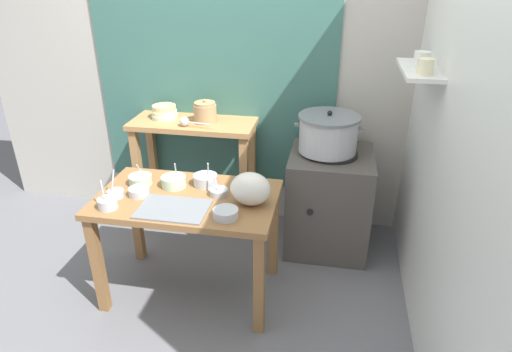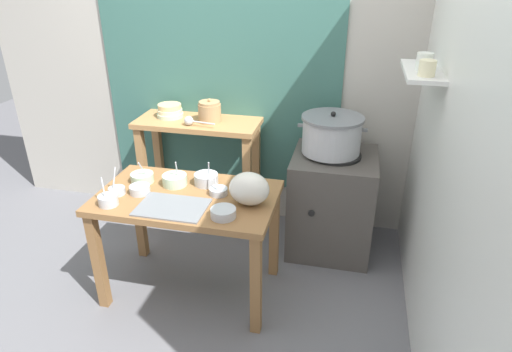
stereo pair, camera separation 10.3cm
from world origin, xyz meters
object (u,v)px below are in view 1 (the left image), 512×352
at_px(plastic_bag, 250,189).
at_px(prep_bowl_5, 108,203).
at_px(steamer_pot, 328,133).
at_px(prep_bowl_3, 245,182).
at_px(prep_bowl_8, 219,192).
at_px(serving_tray, 173,209).
at_px(prep_bowl_7, 139,191).
at_px(prep_table, 188,212).
at_px(bowl_stack_enamel, 164,112).
at_px(stove_block, 328,201).
at_px(back_shelf_table, 194,148).
at_px(prep_bowl_4, 116,193).
at_px(prep_bowl_0, 140,179).
at_px(ladle, 185,122).
at_px(prep_bowl_2, 205,180).
at_px(clay_pot, 205,112).
at_px(prep_bowl_1, 174,181).
at_px(prep_bowl_6, 226,213).

bearing_deg(plastic_bag, prep_bowl_5, -166.21).
relative_size(steamer_pot, plastic_bag, 2.03).
distance_m(prep_bowl_3, prep_bowl_8, 0.19).
bearing_deg(serving_tray, prep_bowl_7, 154.32).
distance_m(prep_table, bowl_stack_enamel, 1.05).
xyz_separation_m(stove_block, plastic_bag, (-0.45, -0.74, 0.44)).
relative_size(back_shelf_table, prep_bowl_4, 5.66).
bearing_deg(plastic_bag, stove_block, 58.39).
height_order(bowl_stack_enamel, prep_bowl_7, bowl_stack_enamel).
xyz_separation_m(serving_tray, prep_bowl_7, (-0.26, 0.13, 0.02)).
distance_m(stove_block, bowl_stack_enamel, 1.44).
distance_m(prep_bowl_0, prep_bowl_7, 0.16).
bearing_deg(plastic_bag, prep_bowl_0, 170.34).
bearing_deg(prep_bowl_4, plastic_bag, 4.35).
xyz_separation_m(back_shelf_table, prep_bowl_5, (-0.18, -1.06, 0.07)).
bearing_deg(prep_bowl_4, prep_bowl_7, 17.66).
relative_size(prep_table, stove_block, 1.41).
height_order(prep_bowl_4, prep_bowl_8, prep_bowl_4).
distance_m(serving_tray, prep_bowl_4, 0.41).
bearing_deg(serving_tray, ladle, 103.37).
bearing_deg(prep_bowl_2, plastic_bag, -29.89).
bearing_deg(back_shelf_table, prep_bowl_8, -62.68).
xyz_separation_m(clay_pot, prep_bowl_5, (-0.28, -1.06, -0.22)).
height_order(prep_bowl_1, prep_bowl_6, prep_bowl_1).
bearing_deg(back_shelf_table, prep_bowl_1, -82.16).
bearing_deg(prep_bowl_8, clay_pot, 111.15).
bearing_deg(bowl_stack_enamel, prep_bowl_5, -86.92).
xyz_separation_m(ladle, serving_tray, (0.21, -0.90, -0.21)).
distance_m(clay_pot, ladle, 0.17).
bearing_deg(prep_bowl_2, stove_block, 34.95).
height_order(prep_bowl_7, prep_bowl_8, prep_bowl_8).
relative_size(steamer_pot, prep_bowl_4, 2.84).
bearing_deg(steamer_pot, ladle, -179.67).
bearing_deg(clay_pot, back_shelf_table, 180.00).
height_order(ladle, prep_bowl_6, ladle).
distance_m(plastic_bag, prep_bowl_8, 0.24).
bearing_deg(prep_bowl_1, serving_tray, -71.05).
height_order(steamer_pot, prep_bowl_2, steamer_pot).
relative_size(plastic_bag, prep_bowl_6, 1.66).
relative_size(plastic_bag, prep_bowl_2, 1.45).
distance_m(plastic_bag, prep_bowl_2, 0.38).
bearing_deg(plastic_bag, steamer_pot, 61.36).
bearing_deg(ladle, prep_bowl_6, -60.15).
relative_size(prep_bowl_1, prep_bowl_5, 0.99).
height_order(back_shelf_table, prep_bowl_4, back_shelf_table).
distance_m(prep_bowl_2, prep_bowl_8, 0.17).
xyz_separation_m(prep_table, prep_bowl_2, (0.07, 0.17, 0.15)).
height_order(stove_block, serving_tray, stove_block).
relative_size(back_shelf_table, bowl_stack_enamel, 4.65).
relative_size(prep_bowl_1, prep_bowl_6, 1.20).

